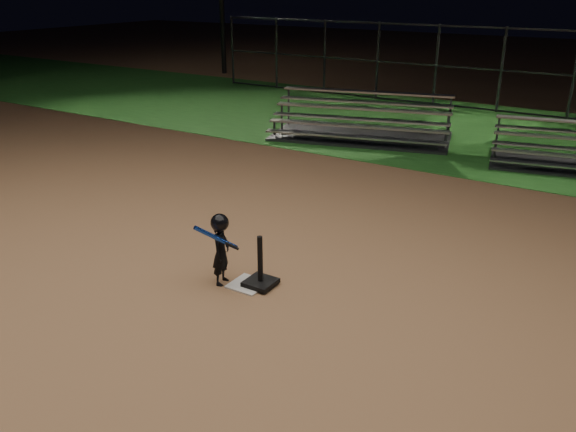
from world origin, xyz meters
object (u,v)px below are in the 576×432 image
Objects in this scene: child_batter at (221,247)px; bleacher_left at (361,129)px; home_plate at (248,284)px; batting_tee at (260,276)px.

bleacher_left is (-1.80, 8.02, -0.30)m from child_batter.
child_batter is at bearing -91.97° from bleacher_left.
batting_tee is at bearing 25.78° from home_plate.
home_plate is 0.65× the size of batting_tee.
home_plate is 0.62m from child_batter.
batting_tee is 8.15m from bleacher_left.
batting_tee is at bearing -88.35° from bleacher_left.
child_batter is 0.20× the size of bleacher_left.
home_plate is 0.21m from batting_tee.
bleacher_left reaches higher than home_plate.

